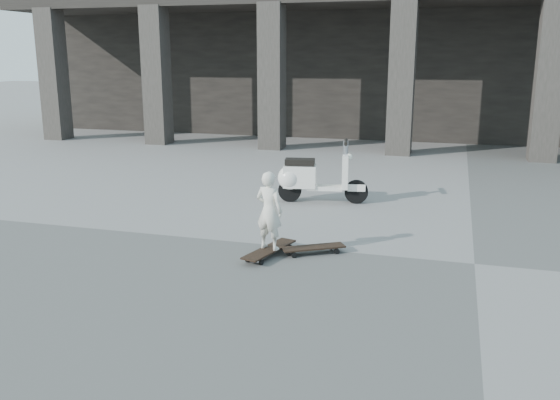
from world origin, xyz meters
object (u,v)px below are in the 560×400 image
(longboard, at_px, (269,250))
(scooter, at_px, (307,178))
(child, at_px, (269,211))
(skateboard_spare, at_px, (313,248))

(longboard, xyz_separation_m, scooter, (-0.24, 3.05, 0.37))
(child, relative_size, scooter, 0.64)
(skateboard_spare, height_order, scooter, scooter)
(skateboard_spare, bearing_deg, scooter, 73.76)
(scooter, bearing_deg, skateboard_spare, -84.35)
(longboard, xyz_separation_m, skateboard_spare, (0.54, 0.25, -0.00))
(longboard, height_order, child, child)
(longboard, bearing_deg, scooter, 19.61)
(skateboard_spare, xyz_separation_m, scooter, (-0.78, 2.81, 0.37))
(skateboard_spare, relative_size, scooter, 0.52)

